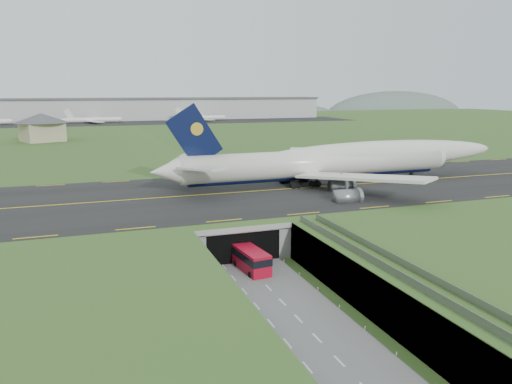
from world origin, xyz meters
name	(u,v)px	position (x,y,z in m)	size (l,w,h in m)	color
ground	(261,281)	(0.00, 0.00, 0.00)	(900.00, 900.00, 0.00)	#325723
airfield_deck	(261,261)	(0.00, 0.00, 3.00)	(800.00, 800.00, 6.00)	gray
trench_road	(281,301)	(0.00, -7.50, 0.10)	(12.00, 75.00, 0.20)	slate
taxiway	(206,195)	(0.00, 33.00, 6.09)	(800.00, 44.00, 0.18)	black
tunnel_portal	(228,229)	(0.00, 16.71, 3.33)	(17.00, 22.30, 6.00)	gray
guideway	(411,285)	(11.00, -19.11, 5.32)	(3.00, 53.00, 7.05)	#A8A8A3
jumbo_jet	(342,161)	(32.87, 36.50, 11.05)	(86.15, 56.90, 18.82)	silver
shuttle_tram	(251,260)	(-0.02, 4.34, 1.81)	(3.93, 8.44, 3.31)	#A90B22
service_building	(42,125)	(-37.95, 160.07, 12.88)	(27.72, 27.72, 11.61)	tan
cargo_terminal	(114,109)	(-0.13, 299.41, 13.96)	(320.00, 67.00, 15.60)	#B2B2B2
distant_hills	(174,122)	(64.38, 430.00, -4.00)	(700.00, 91.00, 60.00)	#52635B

